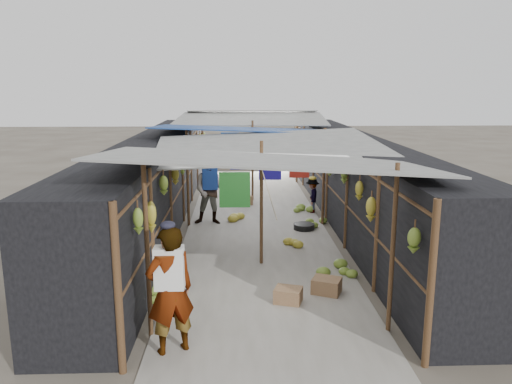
{
  "coord_description": "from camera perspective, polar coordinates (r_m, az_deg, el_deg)",
  "views": [
    {
      "loc": [
        -0.48,
        -6.94,
        3.67
      ],
      "look_at": [
        -0.06,
        4.42,
        1.25
      ],
      "focal_mm": 35.0,
      "sensor_mm": 36.0,
      "label": 1
    }
  ],
  "objects": [
    {
      "name": "vendor_elderly",
      "position": [
        7.07,
        -9.78,
        -11.05
      ],
      "size": [
        0.8,
        0.69,
        1.84
      ],
      "primitive_type": "imported",
      "rotation": [
        0.0,
        0.0,
        3.6
      ],
      "color": "white",
      "rests_on": "ground"
    },
    {
      "name": "black_basin",
      "position": [
        13.06,
        5.51,
        -3.98
      ],
      "size": [
        0.55,
        0.55,
        0.16
      ],
      "primitive_type": "cylinder",
      "color": "black",
      "rests_on": "ground"
    },
    {
      "name": "floor_bananas",
      "position": [
        12.32,
        3.32,
        -4.57
      ],
      "size": [
        3.95,
        6.91,
        0.35
      ],
      "color": "olive",
      "rests_on": "ground"
    },
    {
      "name": "crate_near",
      "position": [
        9.21,
        8.07,
        -10.6
      ],
      "size": [
        0.6,
        0.56,
        0.29
      ],
      "primitive_type": "cube",
      "rotation": [
        0.0,
        0.0,
        -0.42
      ],
      "color": "#946F4B",
      "rests_on": "ground"
    },
    {
      "name": "vendor_seated",
      "position": [
        14.71,
        6.45,
        -0.44
      ],
      "size": [
        0.44,
        0.7,
        1.03
      ],
      "primitive_type": "imported",
      "rotation": [
        0.0,
        0.0,
        -1.66
      ],
      "color": "#4C4742",
      "rests_on": "ground"
    },
    {
      "name": "ground",
      "position": [
        7.87,
        1.67,
        -15.79
      ],
      "size": [
        80.0,
        80.0,
        0.0
      ],
      "primitive_type": "plane",
      "color": "#6B6356",
      "rests_on": "ground"
    },
    {
      "name": "stall_left",
      "position": [
        13.85,
        -11.31,
        1.3
      ],
      "size": [
        1.4,
        15.0,
        2.3
      ],
      "primitive_type": "cube",
      "color": "black",
      "rests_on": "ground"
    },
    {
      "name": "crate_mid",
      "position": [
        8.78,
        3.7,
        -11.74
      ],
      "size": [
        0.54,
        0.49,
        0.27
      ],
      "primitive_type": "cube",
      "rotation": [
        0.0,
        0.0,
        -0.32
      ],
      "color": "#946F4B",
      "rests_on": "ground"
    },
    {
      "name": "stall_right",
      "position": [
        14.04,
        11.0,
        1.45
      ],
      "size": [
        1.4,
        15.0,
        2.3
      ],
      "primitive_type": "cube",
      "color": "black",
      "rests_on": "ground"
    },
    {
      "name": "shopper_blue",
      "position": [
        13.41,
        -5.24,
        0.17
      ],
      "size": [
        0.94,
        0.75,
        1.86
      ],
      "primitive_type": "imported",
      "rotation": [
        0.0,
        0.0,
        -0.06
      ],
      "color": "#1D4695",
      "rests_on": "ground"
    },
    {
      "name": "crate_back",
      "position": [
        15.69,
        -1.37,
        -0.94
      ],
      "size": [
        0.56,
        0.5,
        0.3
      ],
      "primitive_type": "cube",
      "rotation": [
        0.0,
        0.0,
        0.25
      ],
      "color": "#946F4B",
      "rests_on": "ground"
    },
    {
      "name": "aisle_slab",
      "position": [
        13.94,
        -0.08,
        -3.21
      ],
      "size": [
        3.6,
        16.0,
        0.02
      ],
      "primitive_type": "cube",
      "color": "#9E998E",
      "rests_on": "ground"
    },
    {
      "name": "hanging_bananas",
      "position": [
        13.7,
        1.09,
        3.65
      ],
      "size": [
        3.95,
        14.35,
        0.74
      ],
      "color": "olive",
      "rests_on": "ground"
    },
    {
      "name": "market_canopy",
      "position": [
        13.84,
        -0.02,
        6.77
      ],
      "size": [
        5.62,
        15.2,
        2.77
      ],
      "color": "brown",
      "rests_on": "ground"
    }
  ]
}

